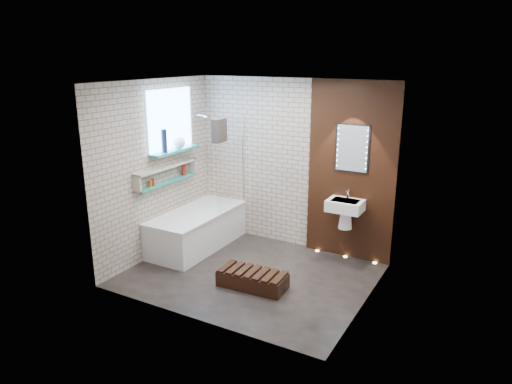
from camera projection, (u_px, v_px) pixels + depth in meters
The scene contains 15 objects.
ground at pixel (251, 274), 6.51m from camera, with size 3.20×3.20×0.00m, color black.
room_shell at pixel (250, 184), 6.15m from camera, with size 3.24×3.20×2.60m.
walnut_panel at pixel (352, 172), 6.77m from camera, with size 1.30×0.06×2.60m, color black.
clerestory_window at pixel (171, 126), 7.01m from camera, with size 0.18×1.00×0.94m.
display_niche at pixel (167, 175), 7.02m from camera, with size 0.14×1.30×0.26m.
bathtub at pixel (197, 229), 7.38m from camera, with size 0.79×1.74×0.70m.
bath_screen at pixel (230, 165), 7.31m from camera, with size 0.01×0.78×1.40m, color white.
towel at pixel (219, 131), 6.90m from camera, with size 0.10×0.26×0.35m, color black.
shower_head at pixel (208, 116), 7.35m from camera, with size 0.18×0.18×0.02m, color silver.
washbasin at pixel (345, 209), 6.75m from camera, with size 0.50×0.36×0.58m.
led_mirror at pixel (352, 148), 6.64m from camera, with size 0.50×0.02×0.70m.
walnut_step at pixel (253, 280), 6.14m from camera, with size 0.89×0.40×0.20m, color black.
niche_bottles at pixel (172, 175), 7.12m from camera, with size 0.07×0.85×0.17m.
sill_vases at pixel (175, 142), 7.04m from camera, with size 0.18×0.47×0.34m.
floor_uplights at pixel (345, 257), 7.07m from camera, with size 0.96×0.06×0.01m.
Camera 1 is at (2.96, -5.14, 2.93)m, focal length 33.05 mm.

